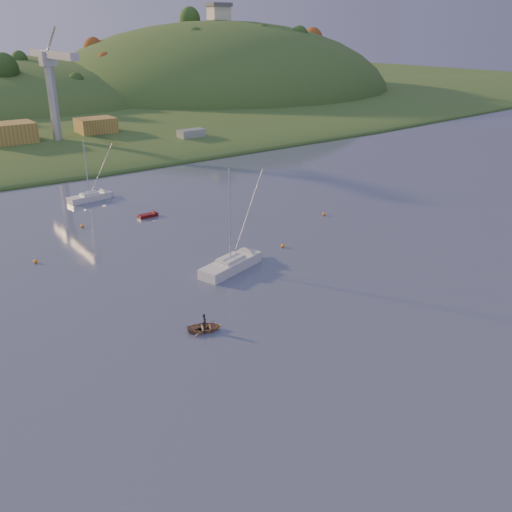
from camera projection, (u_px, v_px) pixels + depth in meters
shore_slope at (4, 127)px, 168.01m from camera, size 640.00×150.00×7.00m
hill_center at (1, 108)px, 207.30m from camera, size 140.00×120.00×36.00m
hill_right at (221, 96)px, 242.06m from camera, size 150.00×130.00×60.00m
hilltop_house at (219, 11)px, 229.57m from camera, size 9.00×7.00×6.45m
wharf at (69, 144)px, 137.91m from camera, size 42.00×16.00×2.40m
shed_west at (9, 134)px, 130.27m from camera, size 11.00×8.00×4.80m
shed_east at (96, 126)px, 142.55m from camera, size 9.00×7.00×4.00m
dock_crane at (52, 76)px, 127.59m from camera, size 3.20×28.00×20.30m
sailboat_near at (231, 264)px, 69.09m from camera, size 9.45×5.38×12.56m
sailboat_far at (89, 196)px, 96.93m from camera, size 7.59×3.28×10.18m
canoe at (205, 328)px, 55.41m from camera, size 4.03×3.49×0.70m
paddler at (205, 324)px, 55.25m from camera, size 0.56×0.67×1.56m
red_tender at (152, 215)px, 88.97m from camera, size 3.56×1.34×1.20m
work_vessel at (192, 140)px, 141.45m from camera, size 15.77×6.42×3.98m
buoy_1 at (324, 214)px, 89.30m from camera, size 0.50×0.50×0.50m
buoy_2 at (35, 261)px, 71.29m from camera, size 0.50×0.50×0.50m
buoy_3 at (82, 226)px, 83.93m from camera, size 0.50×0.50×0.50m
buoy_4 at (283, 246)px, 76.37m from camera, size 0.50×0.50×0.50m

